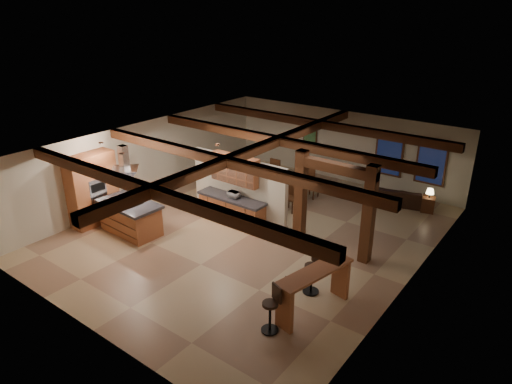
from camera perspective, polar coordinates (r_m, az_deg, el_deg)
ground at (r=14.79m, az=-0.28°, el=-5.03°), size 12.00×12.00×0.00m
room_walls at (r=14.05m, az=-0.29°, el=1.42°), size 12.00×12.00×12.00m
ceiling_beams at (r=13.73m, az=-0.30°, el=5.23°), size 10.00×12.00×0.28m
timber_posts at (r=13.22m, az=9.69°, el=-0.40°), size 2.50×0.30×2.90m
partition_wall at (r=15.24m, az=-2.15°, el=0.39°), size 3.80×0.18×2.20m
pantry_cabinet at (r=15.87m, az=-19.75°, el=0.33°), size 0.67×1.60×2.40m
back_counter at (r=15.22m, az=-3.04°, el=-2.23°), size 2.50×0.66×0.94m
upper_display_cabinet at (r=14.84m, az=-2.65°, el=2.85°), size 1.80×0.36×0.95m
range_hood at (r=14.63m, az=-15.91°, el=1.41°), size 1.10×1.10×1.40m
back_windows at (r=17.96m, az=18.66°, el=4.03°), size 2.70×0.07×1.70m
framed_art at (r=19.58m, az=6.79°, el=7.16°), size 0.65×0.05×0.85m
recessed_cans at (r=14.06m, az=-13.47°, el=5.49°), size 3.16×2.46×0.03m
kitchen_island at (r=15.11m, az=-15.41°, el=-3.04°), size 2.16×1.22×1.05m
dining_table at (r=17.14m, az=3.51°, el=0.00°), size 1.84×1.43×0.57m
sofa at (r=17.49m, az=17.50°, el=-0.51°), size 2.20×1.28×0.60m
microwave at (r=14.93m, az=-2.78°, el=-0.34°), size 0.39×0.26×0.21m
bar_counter at (r=10.97m, az=7.32°, el=-11.35°), size 0.99×2.22×1.13m
side_table at (r=17.20m, az=20.71°, el=-1.47°), size 0.52×0.52×0.54m
table_lamp at (r=17.02m, az=20.94°, el=0.07°), size 0.28×0.28×0.32m
bar_stool_a at (r=10.44m, az=1.97°, el=-14.37°), size 0.43×0.44×1.14m
bar_stool_b at (r=10.86m, az=3.70°, el=-13.20°), size 0.37×0.38×1.01m
bar_stool_c at (r=11.73m, az=7.14°, el=-9.75°), size 0.43×0.44×1.20m
dining_chairs at (r=17.00m, az=3.54°, el=1.16°), size 2.02×2.02×1.29m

